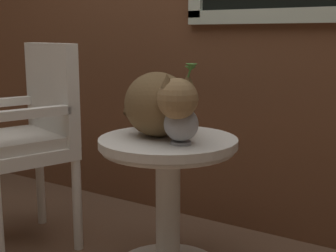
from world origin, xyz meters
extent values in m
cube|color=beige|center=(0.32, 0.76, 1.10)|extent=(0.97, 0.03, 0.07)
cylinder|color=silver|center=(0.09, 0.14, 0.30)|extent=(0.10, 0.10, 0.54)
cylinder|color=silver|center=(0.09, 0.14, 0.58)|extent=(0.57, 0.57, 0.03)
torus|color=silver|center=(0.09, 0.14, 0.56)|extent=(0.55, 0.55, 0.02)
cylinder|color=silver|center=(-0.80, 0.25, 0.22)|extent=(0.04, 0.04, 0.44)
cylinder|color=silver|center=(-0.41, 0.11, 0.22)|extent=(0.04, 0.04, 0.44)
cube|color=silver|center=(-0.66, 0.00, 0.47)|extent=(0.57, 0.55, 0.06)
cube|color=beige|center=(-0.66, 0.00, 0.53)|extent=(0.52, 0.49, 0.05)
cube|color=silver|center=(-0.61, 0.17, 0.74)|extent=(0.46, 0.20, 0.47)
cube|color=silver|center=(-0.86, 0.07, 0.68)|extent=(0.17, 0.38, 0.04)
cube|color=silver|center=(-0.47, -0.06, 0.68)|extent=(0.17, 0.38, 0.04)
ellipsoid|color=brown|center=(0.03, 0.15, 0.73)|extent=(0.40, 0.39, 0.27)
sphere|color=olive|center=(0.20, 0.04, 0.78)|extent=(0.16, 0.16, 0.16)
cone|color=brown|center=(0.17, 0.01, 0.85)|extent=(0.05, 0.05, 0.05)
cone|color=brown|center=(0.22, 0.08, 0.85)|extent=(0.05, 0.05, 0.05)
cylinder|color=brown|center=(-0.15, 0.27, 0.65)|extent=(0.26, 0.20, 0.06)
cylinder|color=#99999E|center=(0.19, 0.08, 0.61)|extent=(0.08, 0.08, 0.01)
ellipsoid|color=#99999E|center=(0.19, 0.08, 0.68)|extent=(0.13, 0.13, 0.13)
cylinder|color=#99999E|center=(0.19, 0.08, 0.75)|extent=(0.07, 0.07, 0.05)
torus|color=#99999E|center=(0.19, 0.08, 0.78)|extent=(0.09, 0.09, 0.02)
cylinder|color=#47893D|center=(0.21, 0.08, 0.83)|extent=(0.04, 0.01, 0.12)
cone|color=#47893D|center=(0.23, 0.09, 0.89)|extent=(0.04, 0.04, 0.02)
cylinder|color=#47893D|center=(0.21, 0.08, 0.84)|extent=(0.05, 0.01, 0.13)
cone|color=#47893D|center=(0.24, 0.08, 0.90)|extent=(0.04, 0.04, 0.02)
camera|label=1|loc=(1.12, -1.45, 1.02)|focal=50.78mm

